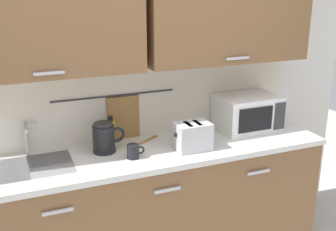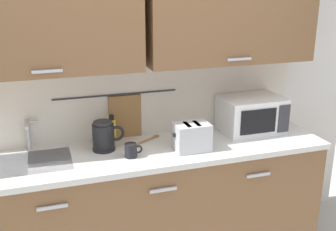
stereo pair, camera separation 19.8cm
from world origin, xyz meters
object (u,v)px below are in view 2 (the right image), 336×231
object	(u,v)px
electric_kettle	(104,136)
mug_near_sink	(131,150)
toaster	(192,137)
microwave	(251,114)
wooden_spoon	(150,139)
dish_soap_bottle	(112,129)

from	to	relation	value
electric_kettle	mug_near_sink	xyz separation A→B (m)	(0.15, -0.18, -0.05)
toaster	mug_near_sink	bearing A→B (deg)	178.93
toaster	microwave	bearing A→B (deg)	20.40
toaster	wooden_spoon	world-z (taller)	toaster
electric_kettle	toaster	distance (m)	0.60
microwave	toaster	bearing A→B (deg)	-159.60
wooden_spoon	mug_near_sink	bearing A→B (deg)	-127.20
electric_kettle	mug_near_sink	distance (m)	0.24
dish_soap_bottle	electric_kettle	bearing A→B (deg)	-118.56
mug_near_sink	dish_soap_bottle	bearing A→B (deg)	100.70
mug_near_sink	wooden_spoon	distance (m)	0.33
mug_near_sink	toaster	size ratio (longest dim) A/B	0.47
microwave	dish_soap_bottle	world-z (taller)	microwave
microwave	wooden_spoon	bearing A→B (deg)	175.96
dish_soap_bottle	toaster	world-z (taller)	dish_soap_bottle
dish_soap_bottle	wooden_spoon	distance (m)	0.28
dish_soap_bottle	wooden_spoon	size ratio (longest dim) A/B	0.79
microwave	dish_soap_bottle	xyz separation A→B (m)	(-1.06, 0.13, -0.05)
microwave	electric_kettle	bearing A→B (deg)	-178.59
dish_soap_bottle	toaster	distance (m)	0.59
dish_soap_bottle	wooden_spoon	xyz separation A→B (m)	(0.26, -0.07, -0.08)
toaster	wooden_spoon	distance (m)	0.36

